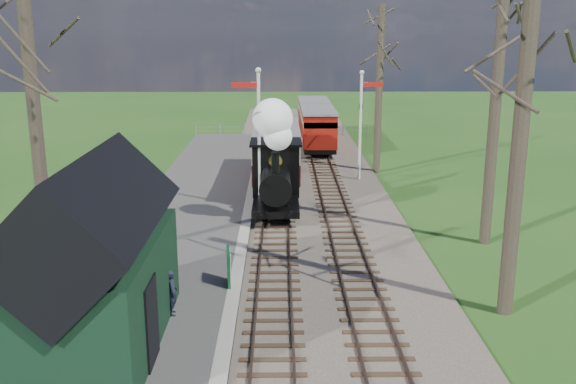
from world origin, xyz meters
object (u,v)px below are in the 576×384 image
red_carriage_b (314,117)px  station_shed (95,264)px  person (172,292)px  locomotive (275,165)px  bench (127,349)px  red_carriage_a (318,129)px  sign_board (229,266)px  semaphore_far (362,117)px  coach (277,152)px  semaphore_near (257,130)px

red_carriage_b → station_shed: bearing=-102.4°
red_carriage_b → person: red_carriage_b is taller
locomotive → red_carriage_b: bearing=82.5°
person → bench: bearing=155.1°
red_carriage_a → sign_board: bearing=-100.2°
station_shed → person: bearing=45.6°
semaphore_far → coach: size_ratio=0.72×
station_shed → coach: size_ratio=0.79×
semaphore_near → sign_board: (-0.61, -8.35, -2.84)m
red_carriage_a → red_carriage_b: (0.00, 5.50, 0.00)m
semaphore_far → coach: 4.71m
station_shed → person: 2.63m
bench → sign_board: bearing=66.9°
semaphore_far → bench: size_ratio=4.01×
coach → red_carriage_a: bearing=72.5°
locomotive → person: 10.34m
locomotive → sign_board: size_ratio=4.31×
locomotive → red_carriage_a: (2.61, 14.31, -0.73)m
station_shed → locomotive: 12.22m
semaphore_near → red_carriage_b: 19.65m
station_shed → semaphore_near: 12.58m
semaphore_near → sign_board: size_ratio=5.37×
semaphore_far → bench: (-7.76, -19.06, -2.78)m
sign_board → locomotive: bearing=80.1°
station_shed → bench: size_ratio=4.42×
semaphore_near → bench: 13.66m
locomotive → person: size_ratio=3.92×
semaphore_near → bench: semaphore_near is taller
semaphore_near → person: bearing=-100.8°
locomotive → bench: size_ratio=3.50×
station_shed → red_carriage_a: bearing=75.0°
sign_board → person: size_ratio=0.91×
sign_board → person: bearing=-123.5°
red_carriage_b → semaphore_near: bearing=-99.9°
sign_board → semaphore_far: bearing=68.2°
bench → semaphore_near: bearing=78.7°
semaphore_far → red_carriage_b: bearing=97.6°
locomotive → coach: 6.10m
locomotive → bench: bearing=-105.1°
station_shed → bench: (0.92, -1.05, -1.70)m
bench → locomotive: bearing=74.9°
locomotive → red_carriage_b: size_ratio=0.94×
semaphore_near → semaphore_far: semaphore_near is taller
locomotive → sign_board: locomotive is taller
semaphore_far → bench: semaphore_far is taller
station_shed → bench: 2.20m
sign_board → bench: sign_board is taller
semaphore_far → person: bearing=-113.5°
semaphore_near → coach: semaphore_near is taller
locomotive → sign_board: (-1.36, -7.79, -1.50)m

